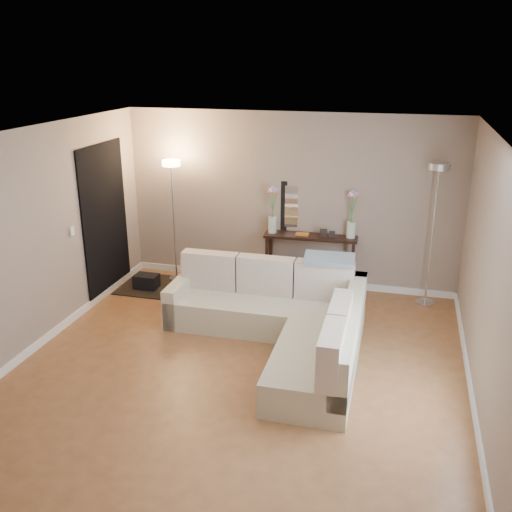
% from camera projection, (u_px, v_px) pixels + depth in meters
% --- Properties ---
extents(floor, '(5.00, 5.50, 0.01)m').
position_uv_depth(floor, '(238.00, 372.00, 6.39)').
color(floor, '#955F36').
rests_on(floor, ground).
extents(ceiling, '(5.00, 5.50, 0.01)m').
position_uv_depth(ceiling, '(235.00, 136.00, 5.52)').
color(ceiling, white).
rests_on(ceiling, ground).
extents(wall_back, '(5.00, 0.02, 2.60)m').
position_uv_depth(wall_back, '(290.00, 201.00, 8.47)').
color(wall_back, gray).
rests_on(wall_back, ground).
extents(wall_front, '(5.00, 0.02, 2.60)m').
position_uv_depth(wall_front, '(105.00, 415.00, 3.44)').
color(wall_front, gray).
rests_on(wall_front, ground).
extents(wall_left, '(0.02, 5.50, 2.60)m').
position_uv_depth(wall_left, '(28.00, 243.00, 6.57)').
color(wall_left, gray).
rests_on(wall_left, ground).
extents(wall_right, '(0.02, 5.50, 2.60)m').
position_uv_depth(wall_right, '(492.00, 286.00, 5.35)').
color(wall_right, gray).
rests_on(wall_right, ground).
extents(baseboard_back, '(5.00, 0.03, 0.10)m').
position_uv_depth(baseboard_back, '(288.00, 279.00, 8.87)').
color(baseboard_back, white).
rests_on(baseboard_back, ground).
extents(baseboard_left, '(0.03, 5.50, 0.10)m').
position_uv_depth(baseboard_left, '(43.00, 340.00, 6.98)').
color(baseboard_left, white).
rests_on(baseboard_left, ground).
extents(baseboard_right, '(0.03, 5.50, 0.10)m').
position_uv_depth(baseboard_right, '(472.00, 400.00, 5.77)').
color(baseboard_right, white).
rests_on(baseboard_right, ground).
extents(doorway, '(0.02, 1.20, 2.20)m').
position_uv_depth(doorway, '(105.00, 221.00, 8.17)').
color(doorway, black).
rests_on(doorway, ground).
extents(switch_plate, '(0.02, 0.08, 0.12)m').
position_uv_depth(switch_plate, '(72.00, 231.00, 7.37)').
color(switch_plate, white).
rests_on(switch_plate, ground).
extents(sectional_sofa, '(2.52, 2.41, 0.88)m').
position_uv_depth(sectional_sofa, '(284.00, 319.00, 6.91)').
color(sectional_sofa, beige).
rests_on(sectional_sofa, floor).
extents(throw_blanket, '(0.65, 0.40, 0.08)m').
position_uv_depth(throw_blanket, '(329.00, 259.00, 7.16)').
color(throw_blanket, gray).
rests_on(throw_blanket, sectional_sofa).
extents(console_table, '(1.38, 0.43, 0.84)m').
position_uv_depth(console_table, '(305.00, 258.00, 8.54)').
color(console_table, black).
rests_on(console_table, floor).
extents(leaning_mirror, '(0.97, 0.09, 0.76)m').
position_uv_depth(leaning_mirror, '(313.00, 208.00, 8.44)').
color(leaning_mirror, black).
rests_on(leaning_mirror, console_table).
extents(table_decor, '(0.58, 0.13, 0.14)m').
position_uv_depth(table_decor, '(310.00, 235.00, 8.36)').
color(table_decor, '#C27022').
rests_on(table_decor, console_table).
extents(flower_vase_left, '(0.16, 0.13, 0.72)m').
position_uv_depth(flower_vase_left, '(273.00, 214.00, 8.42)').
color(flower_vase_left, silver).
rests_on(flower_vase_left, console_table).
extents(flower_vase_right, '(0.16, 0.13, 0.72)m').
position_uv_depth(flower_vase_right, '(352.00, 218.00, 8.19)').
color(flower_vase_right, silver).
rests_on(flower_vase_right, console_table).
extents(floor_lamp_lit, '(0.27, 0.27, 1.88)m').
position_uv_depth(floor_lamp_lit, '(173.00, 197.00, 8.56)').
color(floor_lamp_lit, silver).
rests_on(floor_lamp_lit, floor).
extents(floor_lamp_unlit, '(0.35, 0.35, 2.02)m').
position_uv_depth(floor_lamp_unlit, '(435.00, 207.00, 7.65)').
color(floor_lamp_unlit, silver).
rests_on(floor_lamp_unlit, floor).
extents(charcoal_rug, '(1.24, 0.94, 0.02)m').
position_uv_depth(charcoal_rug, '(162.00, 287.00, 8.70)').
color(charcoal_rug, black).
rests_on(charcoal_rug, floor).
extents(black_bag, '(0.35, 0.25, 0.23)m').
position_uv_depth(black_bag, '(147.00, 282.00, 8.62)').
color(black_bag, black).
rests_on(black_bag, charcoal_rug).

